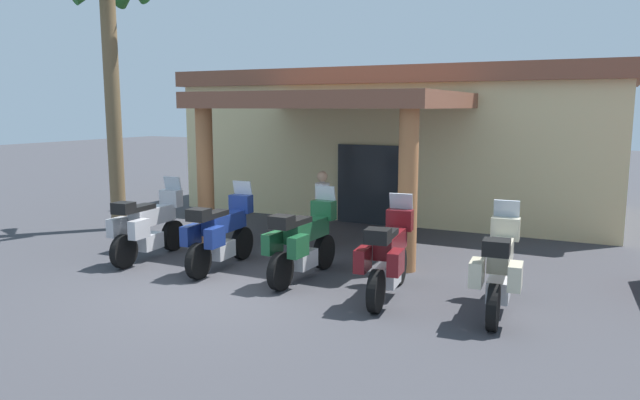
# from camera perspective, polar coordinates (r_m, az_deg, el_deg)

# --- Properties ---
(ground_plane) EXTENTS (80.00, 80.00, 0.00)m
(ground_plane) POSITION_cam_1_polar(r_m,az_deg,el_deg) (10.45, -9.46, -8.30)
(ground_plane) COLOR #38383D
(motel_building) EXTENTS (12.70, 10.86, 4.13)m
(motel_building) POSITION_cam_1_polar(r_m,az_deg,el_deg) (18.28, 8.17, 5.82)
(motel_building) COLOR beige
(motel_building) RESTS_ON ground_plane
(motorcycle_silver) EXTENTS (0.74, 2.21, 1.61)m
(motorcycle_silver) POSITION_cam_1_polar(r_m,az_deg,el_deg) (12.51, -16.22, -2.38)
(motorcycle_silver) COLOR black
(motorcycle_silver) RESTS_ON ground_plane
(motorcycle_blue) EXTENTS (0.74, 2.21, 1.61)m
(motorcycle_blue) POSITION_cam_1_polar(r_m,az_deg,el_deg) (11.47, -9.57, -3.16)
(motorcycle_blue) COLOR black
(motorcycle_blue) RESTS_ON ground_plane
(motorcycle_green) EXTENTS (0.71, 2.21, 1.61)m
(motorcycle_green) POSITION_cam_1_polar(r_m,az_deg,el_deg) (10.62, -1.67, -4.00)
(motorcycle_green) COLOR black
(motorcycle_green) RESTS_ON ground_plane
(motorcycle_maroon) EXTENTS (0.79, 2.21, 1.61)m
(motorcycle_maroon) POSITION_cam_1_polar(r_m,az_deg,el_deg) (9.67, 6.61, -5.36)
(motorcycle_maroon) COLOR black
(motorcycle_maroon) RESTS_ON ground_plane
(motorcycle_cream) EXTENTS (0.75, 2.21, 1.61)m
(motorcycle_cream) POSITION_cam_1_polar(r_m,az_deg,el_deg) (9.28, 16.91, -6.30)
(motorcycle_cream) COLOR black
(motorcycle_cream) RESTS_ON ground_plane
(pedestrian) EXTENTS (0.32, 0.48, 1.71)m
(pedestrian) POSITION_cam_1_polar(r_m,az_deg,el_deg) (12.89, 0.23, -0.38)
(pedestrian) COLOR black
(pedestrian) RESTS_ON ground_plane
(palm_tree_roadside) EXTENTS (2.12, 2.10, 6.58)m
(palm_tree_roadside) POSITION_cam_1_polar(r_m,az_deg,el_deg) (15.76, -19.64, 13.86)
(palm_tree_roadside) COLOR brown
(palm_tree_roadside) RESTS_ON ground_plane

